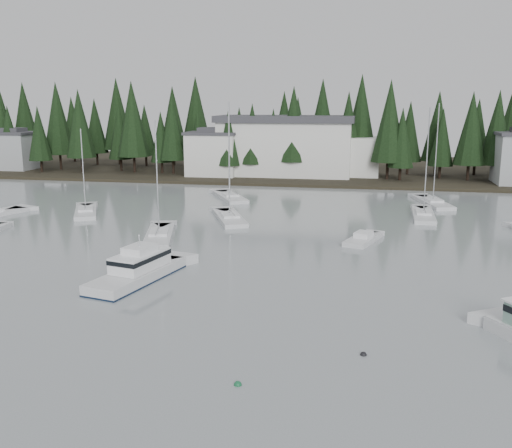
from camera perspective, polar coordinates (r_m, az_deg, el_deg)
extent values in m
plane|color=gray|center=(28.56, -10.83, -17.33)|extent=(260.00, 260.00, 0.00)
cube|color=black|center=(121.17, 6.26, 5.49)|extent=(240.00, 54.00, 1.00)
cube|color=silver|center=(106.10, -4.31, 6.90)|extent=(9.00, 7.00, 7.50)
cube|color=#38383D|center=(105.81, -4.35, 9.05)|extent=(9.54, 7.42, 0.50)
cube|color=#38383D|center=(105.78, -4.35, 9.38)|extent=(4.95, 3.85, 0.80)
cube|color=#999EA0|center=(125.53, -23.04, 6.67)|extent=(8.00, 7.00, 7.00)
cube|color=#38383D|center=(125.29, -23.18, 8.37)|extent=(8.48, 7.42, 0.50)
cube|color=#38383D|center=(125.26, -23.20, 8.65)|extent=(4.40, 3.85, 0.80)
cube|color=silver|center=(106.33, 2.94, 7.60)|extent=(24.00, 10.00, 10.00)
cube|color=#38383D|center=(106.04, 2.97, 10.46)|extent=(25.00, 11.00, 1.20)
cube|color=silver|center=(107.48, 9.48, 6.70)|extent=(10.00, 8.00, 7.00)
cube|color=silver|center=(46.49, -11.79, -5.39)|extent=(5.21, 10.30, 1.44)
cube|color=black|center=(46.52, -11.78, -5.52)|extent=(5.26, 10.36, 0.20)
cube|color=white|center=(46.48, -11.51, -3.60)|extent=(3.60, 5.56, 1.30)
cube|color=black|center=(46.40, -11.53, -3.22)|extent=(3.67, 5.63, 0.36)
cube|color=white|center=(46.24, -11.56, -2.47)|extent=(2.37, 2.91, 0.58)
cylinder|color=#A5A8AD|center=(46.07, -11.60, -1.61)|extent=(0.10, 0.10, 0.99)
cube|color=silver|center=(68.61, -2.65, 0.40)|extent=(6.48, 10.44, 1.05)
cube|color=white|center=(68.48, -2.66, 0.93)|extent=(3.11, 3.93, 0.30)
cylinder|color=#A5A8AD|center=(67.51, -2.71, 6.41)|extent=(0.14, 0.14, 13.39)
cube|color=silver|center=(82.69, 17.26, 1.89)|extent=(4.98, 10.72, 1.05)
cube|color=white|center=(82.58, 17.28, 2.33)|extent=(2.63, 3.86, 0.30)
cylinder|color=#A5A8AD|center=(81.78, 17.57, 6.81)|extent=(0.14, 0.14, 13.22)
cube|color=silver|center=(83.75, -2.63, 2.55)|extent=(7.49, 10.61, 1.05)
cube|color=white|center=(83.65, -2.63, 2.99)|extent=(3.43, 4.09, 0.30)
cylinder|color=#A5A8AD|center=(82.85, -2.68, 7.52)|extent=(0.14, 0.14, 13.51)
cube|color=silver|center=(60.41, -9.65, -1.38)|extent=(5.36, 10.68, 1.05)
cube|color=white|center=(60.27, -9.67, -0.79)|extent=(2.74, 3.89, 0.30)
cylinder|color=#A5A8AD|center=(59.27, -9.87, 4.58)|extent=(0.14, 0.14, 11.61)
cube|color=silver|center=(73.23, 16.38, 0.67)|extent=(2.86, 10.13, 1.05)
cube|color=white|center=(73.10, 16.41, 1.16)|extent=(1.87, 3.48, 0.30)
cylinder|color=#A5A8AD|center=(72.22, 16.71, 6.05)|extent=(0.14, 0.14, 12.77)
cube|color=silver|center=(75.51, -16.64, 0.99)|extent=(6.47, 9.72, 1.05)
cube|color=white|center=(75.40, -16.67, 1.47)|extent=(3.03, 3.71, 0.30)
cylinder|color=#A5A8AD|center=(74.68, -16.90, 5.21)|extent=(0.14, 0.14, 10.15)
cube|color=silver|center=(58.90, 10.68, -1.70)|extent=(4.11, 6.61, 0.90)
cube|color=white|center=(58.74, 10.70, -1.04)|extent=(2.07, 2.37, 0.55)
sphere|color=#145933|center=(29.79, -1.84, -15.79)|extent=(0.41, 0.41, 0.41)
sphere|color=black|center=(33.41, 10.69, -12.75)|extent=(0.39, 0.39, 0.39)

